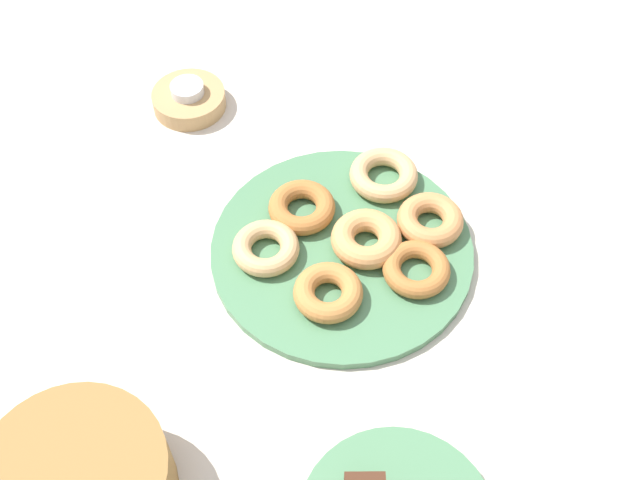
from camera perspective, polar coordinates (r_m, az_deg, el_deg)
The scene contains 11 objects.
ground_plane at distance 1.02m, azimuth 1.56°, elevation -0.92°, with size 2.40×2.40×0.00m, color beige.
donut_plate at distance 1.02m, azimuth 1.57°, elevation -0.71°, with size 0.33×0.33×0.01m, color #4C7F56.
donut_0 at distance 1.04m, azimuth -1.30°, elevation 2.34°, with size 0.09×0.09×0.03m, color #AD6B33.
donut_1 at distance 1.00m, azimuth 3.32°, elevation 0.08°, with size 0.09×0.09×0.03m, color tan.
donut_2 at distance 0.96m, azimuth 0.58°, elevation -3.76°, with size 0.08×0.08×0.03m, color #BC7A3D.
donut_3 at distance 0.99m, azimuth 6.89°, elevation -2.08°, with size 0.08×0.08×0.02m, color #AD6B33.
donut_4 at distance 1.08m, azimuth 4.56°, elevation 4.64°, with size 0.09×0.09×0.02m, color tan.
donut_5 at distance 1.03m, azimuth 7.86°, elevation 1.41°, with size 0.09×0.09×0.03m, color #C6844C.
donut_6 at distance 1.00m, azimuth -3.88°, elevation -0.58°, with size 0.08×0.08×0.02m, color tan.
candle_holder at distance 1.20m, azimuth -9.32°, elevation 9.85°, with size 0.11×0.11×0.03m, color tan.
tealight at distance 1.19m, azimuth -9.45°, elevation 10.57°, with size 0.05×0.05×0.01m, color silver.
Camera 1 is at (-0.54, 0.25, 0.83)m, focal length 44.88 mm.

